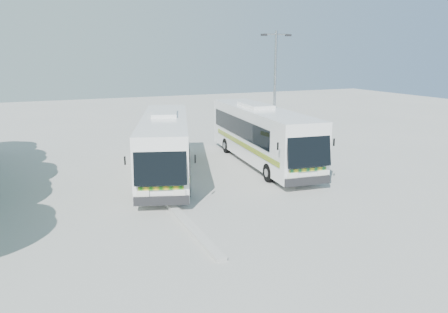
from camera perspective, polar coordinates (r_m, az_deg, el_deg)
name	(u,v)px	position (r m, az deg, el deg)	size (l,w,h in m)	color
ground	(216,199)	(20.89, -1.06, -5.59)	(100.00, 100.00, 0.00)	#A4A49F
kerb_divider	(158,192)	(21.96, -8.66, -4.58)	(0.40, 16.00, 0.15)	#B2B2AD
coach_main	(165,144)	(24.59, -7.72, 1.63)	(6.00, 12.17, 3.34)	white
coach_adjacent	(261,134)	(27.27, 4.90, 2.99)	(3.83, 12.62, 3.45)	white
lamppost	(275,92)	(27.26, 6.65, 8.39)	(1.98, 0.29, 8.08)	#95989D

